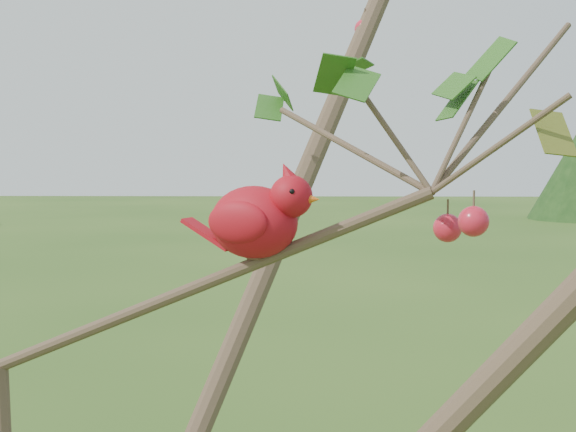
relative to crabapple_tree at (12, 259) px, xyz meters
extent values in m
sphere|color=red|center=(0.48, 0.63, 0.37)|extent=(0.04, 0.04, 0.04)
sphere|color=red|center=(0.56, 0.14, 0.03)|extent=(0.04, 0.04, 0.04)
sphere|color=red|center=(0.58, 0.06, 0.04)|extent=(0.04, 0.04, 0.04)
ellipsoid|color=#B60F1C|center=(0.29, 0.09, 0.04)|extent=(0.15, 0.13, 0.10)
sphere|color=#B60F1C|center=(0.34, 0.07, 0.07)|extent=(0.07, 0.07, 0.06)
cone|color=#B60F1C|center=(0.34, 0.07, 0.10)|extent=(0.05, 0.04, 0.04)
cone|color=#D85914|center=(0.37, 0.06, 0.07)|extent=(0.03, 0.03, 0.02)
ellipsoid|color=black|center=(0.36, 0.07, 0.07)|extent=(0.03, 0.03, 0.03)
cube|color=#B60F1C|center=(0.23, 0.12, 0.02)|extent=(0.08, 0.05, 0.04)
ellipsoid|color=#B60F1C|center=(0.30, 0.13, 0.04)|extent=(0.09, 0.06, 0.06)
ellipsoid|color=#B60F1C|center=(0.27, 0.06, 0.04)|extent=(0.09, 0.06, 0.06)
camera|label=1|loc=(0.36, -0.97, 0.13)|focal=50.00mm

